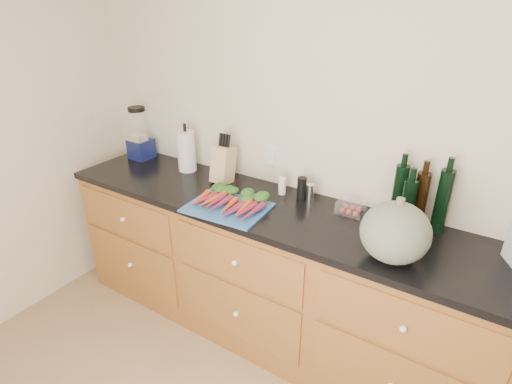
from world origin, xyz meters
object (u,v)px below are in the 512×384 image
Objects in this scene: cutting_board at (227,208)px; tomato_box at (351,207)px; carrots at (231,200)px; paper_towel at (187,151)px; blender_appliance at (140,136)px; squash at (395,232)px; knife_block at (223,164)px.

tomato_box is at bearing 28.43° from cutting_board.
cutting_board is at bearing -90.00° from carrots.
carrots is at bearing -154.46° from tomato_box.
blender_appliance is at bearing -179.74° from paper_towel.
paper_towel is at bearing -179.52° from tomato_box.
blender_appliance is 0.46m from paper_towel.
blender_appliance is (-1.96, 0.31, 0.03)m from squash.
cutting_board is at bearing -179.62° from squash.
squash is 0.46m from tomato_box.
blender_appliance is 1.65m from tomato_box.
paper_towel reaches higher than squash.
carrots is 0.68m from tomato_box.
cutting_board is 0.68m from paper_towel.
squash is 0.80× the size of blender_appliance.
knife_block reaches higher than carrots.
squash is at bearing -14.02° from knife_block.
knife_block is at bearing -178.00° from tomato_box.
carrots is 1.70× the size of knife_block.
carrots is at bearing -25.85° from paper_towel.
cutting_board is 1.12× the size of carrots.
squash is at bearing -2.02° from carrots.
tomato_box is (0.86, 0.03, -0.08)m from knife_block.
blender_appliance is at bearing -179.58° from tomato_box.
squash reaches higher than carrots.
carrots is 0.65m from paper_towel.
knife_block is at bearing -3.48° from paper_towel.
carrots is 1.43× the size of paper_towel.
knife_block is (-1.18, 0.29, -0.02)m from squash.
carrots is 1.08m from blender_appliance.
squash is 1.10× the size of paper_towel.
paper_towel is 0.33m from knife_block.
blender_appliance is at bearing 170.97° from squash.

